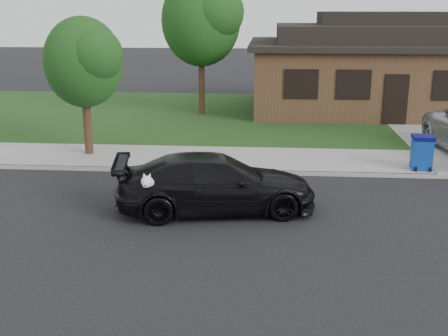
{
  "coord_description": "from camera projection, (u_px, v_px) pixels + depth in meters",
  "views": [
    {
      "loc": [
        -1.39,
        -13.13,
        4.94
      ],
      "look_at": [
        -2.45,
        0.27,
        1.1
      ],
      "focal_mm": 45.0,
      "sensor_mm": 36.0,
      "label": 1
    }
  ],
  "objects": [
    {
      "name": "tree_2",
      "position": [
        86.0,
        61.0,
        18.4
      ],
      "size": [
        2.73,
        2.6,
        4.59
      ],
      "color": "#332114",
      "rests_on": "ground"
    },
    {
      "name": "sedan",
      "position": [
        215.0,
        183.0,
        14.0
      ],
      "size": [
        5.25,
        2.84,
        1.44
      ],
      "rotation": [
        0.0,
        0.0,
        1.74
      ],
      "color": "black",
      "rests_on": "ground"
    },
    {
      "name": "recycling_bin",
      "position": [
        422.0,
        152.0,
        17.31
      ],
      "size": [
        0.67,
        0.7,
        1.06
      ],
      "rotation": [
        0.0,
        0.0,
        -0.06
      ],
      "color": "navy",
      "rests_on": "sidewalk"
    },
    {
      "name": "ground",
      "position": [
        322.0,
        216.0,
        13.84
      ],
      "size": [
        120.0,
        120.0,
        0.0
      ],
      "primitive_type": "plane",
      "color": "black",
      "rests_on": "ground"
    },
    {
      "name": "house",
      "position": [
        379.0,
        68.0,
        27.33
      ],
      "size": [
        12.6,
        8.6,
        4.65
      ],
      "color": "#422B1C",
      "rests_on": "ground"
    },
    {
      "name": "driveway",
      "position": [
        448.0,
        132.0,
        22.95
      ],
      "size": [
        4.5,
        13.0,
        0.14
      ],
      "primitive_type": "cube",
      "color": "gray",
      "rests_on": "ground"
    },
    {
      "name": "sidewalk",
      "position": [
        309.0,
        161.0,
        18.62
      ],
      "size": [
        60.0,
        3.0,
        0.12
      ],
      "primitive_type": "cube",
      "color": "gray",
      "rests_on": "ground"
    },
    {
      "name": "curb",
      "position": [
        312.0,
        174.0,
        17.18
      ],
      "size": [
        60.0,
        0.12,
        0.12
      ],
      "primitive_type": "cube",
      "color": "gray",
      "rests_on": "ground"
    },
    {
      "name": "lawn",
      "position": [
        297.0,
        116.0,
        26.28
      ],
      "size": [
        60.0,
        13.0,
        0.13
      ],
      "primitive_type": "cube",
      "color": "#193814",
      "rests_on": "ground"
    },
    {
      "name": "tree_0",
      "position": [
        204.0,
        19.0,
        25.28
      ],
      "size": [
        3.78,
        3.6,
        6.34
      ],
      "color": "#332114",
      "rests_on": "ground"
    }
  ]
}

